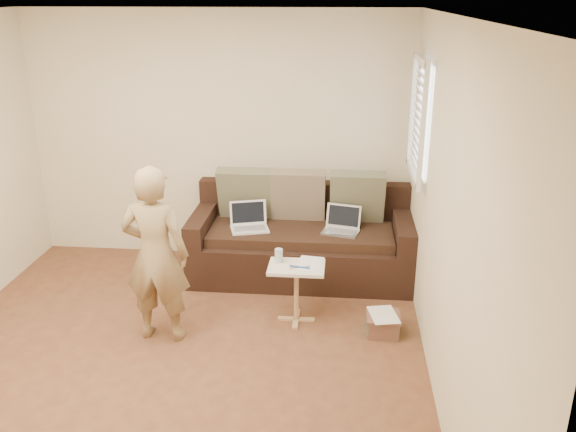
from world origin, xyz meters
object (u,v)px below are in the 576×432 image
object	(u,v)px
laptop_silver	(340,233)
laptop_white	(250,230)
person	(156,255)
drinking_glass	(279,256)
side_table	(296,293)
sofa	(301,236)
striped_box	(383,324)

from	to	relation	value
laptop_silver	laptop_white	xyz separation A→B (m)	(-0.90, -0.01, 0.00)
laptop_white	person	size ratio (longest dim) A/B	0.24
laptop_silver	drinking_glass	distance (m)	0.92
laptop_silver	laptop_white	bearing A→B (deg)	-165.94
laptop_white	side_table	distance (m)	1.00
drinking_glass	sofa	bearing A→B (deg)	80.96
laptop_white	striped_box	size ratio (longest dim) A/B	1.30
striped_box	laptop_white	bearing A→B (deg)	143.25
laptop_white	side_table	bearing A→B (deg)	-73.25
side_table	striped_box	bearing A→B (deg)	-11.00
side_table	striped_box	world-z (taller)	side_table
side_table	striped_box	distance (m)	0.79
laptop_white	drinking_glass	xyz separation A→B (m)	(0.37, -0.75, 0.07)
sofa	side_table	size ratio (longest dim) A/B	4.14
sofa	side_table	bearing A→B (deg)	-88.51
sofa	laptop_white	size ratio (longest dim) A/B	6.02
person	laptop_silver	bearing A→B (deg)	-138.81
laptop_white	drinking_glass	bearing A→B (deg)	-80.01
person	drinking_glass	bearing A→B (deg)	-153.13
drinking_glass	person	bearing A→B (deg)	-155.56
sofa	person	size ratio (longest dim) A/B	1.46
person	side_table	size ratio (longest dim) A/B	2.83
person	drinking_glass	xyz separation A→B (m)	(0.95, 0.43, -0.16)
sofa	side_table	world-z (taller)	sofa
laptop_white	laptop_silver	bearing A→B (deg)	-15.85
sofa	drinking_glass	distance (m)	0.88
person	striped_box	xyz separation A→B (m)	(1.86, 0.22, -0.66)
laptop_silver	drinking_glass	size ratio (longest dim) A/B	2.89
laptop_white	sofa	bearing A→B (deg)	-3.96
sofa	laptop_white	xyz separation A→B (m)	(-0.51, -0.11, 0.10)
laptop_silver	striped_box	xyz separation A→B (m)	(0.39, -0.97, -0.43)
sofa	person	xyz separation A→B (m)	(-1.09, -1.29, 0.33)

